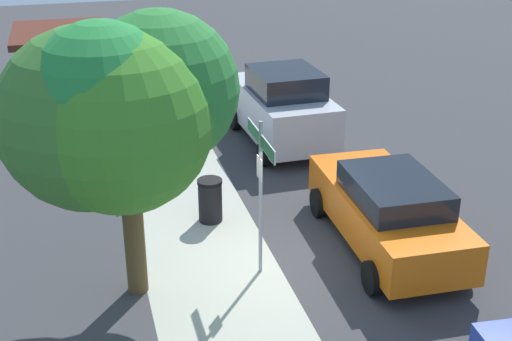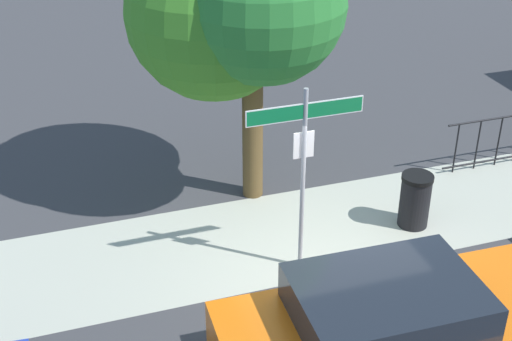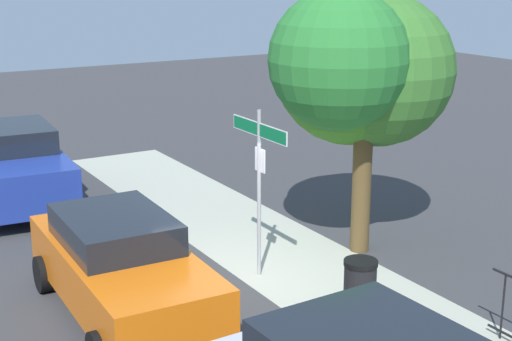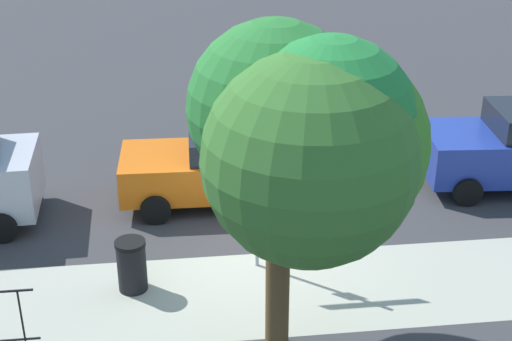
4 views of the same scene
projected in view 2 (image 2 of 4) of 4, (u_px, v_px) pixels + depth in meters
The scene contains 6 objects.
ground_plane at pixel (316, 279), 11.25m from camera, with size 60.00×60.00×0.00m, color #38383A.
sidewalk_strip at pixel (392, 214), 12.87m from camera, with size 24.00×2.60×0.00m, color #A8A997.
street_sign at pixel (304, 145), 10.48m from camera, with size 1.79×0.07×3.07m.
shade_tree at pixel (227, 2), 11.69m from camera, with size 3.38×3.98×5.13m.
car_orange at pixel (399, 333), 8.95m from camera, with size 4.68×2.14×1.64m.
trash_bin at pixel (415, 200), 12.34m from camera, with size 0.55×0.55×0.98m.
Camera 2 is at (-3.68, -8.23, 7.01)m, focal length 50.50 mm.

